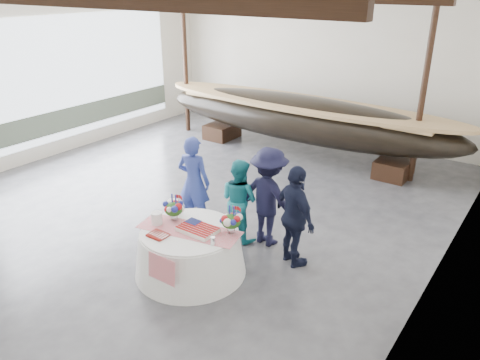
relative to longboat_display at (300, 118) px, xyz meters
The scene contains 13 objects.
floor 4.16m from the longboat_display, 96.71° to the right, with size 10.00×12.00×0.01m, color #3D3D42.
wall_back 2.38m from the longboat_display, 103.26° to the left, with size 10.00×0.02×4.50m, color silver.
wall_left 6.88m from the longboat_display, 143.81° to the right, with size 0.02×12.00×4.50m, color silver.
wall_right 6.16m from the longboat_display, 41.47° to the right, with size 0.02×12.00×4.50m, color silver.
pavilion_structure 4.45m from the longboat_display, 98.15° to the right, with size 9.80×11.76×4.50m.
open_bay 6.24m from the longboat_display, 151.01° to the right, with size 0.03×7.00×3.20m.
longboat_display is the anchor object (origin of this frame).
banquet_table 6.08m from the longboat_display, 78.17° to the right, with size 1.81×1.81×0.78m.
tabletop_items 5.91m from the longboat_display, 77.81° to the right, with size 1.75×1.01×0.40m.
guest_woman_blue 4.64m from the longboat_display, 86.89° to the right, with size 0.66×0.43×1.80m, color navy.
guest_woman_teal 4.72m from the longboat_display, 74.70° to the right, with size 0.75×0.58×1.54m, color teal.
guest_man_left 4.74m from the longboat_display, 68.06° to the right, with size 1.17×0.67×1.81m, color black.
guest_man_right 5.35m from the longboat_display, 62.28° to the right, with size 1.03×0.43×1.76m, color black.
Camera 1 is at (6.11, -6.75, 4.43)m, focal length 35.00 mm.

